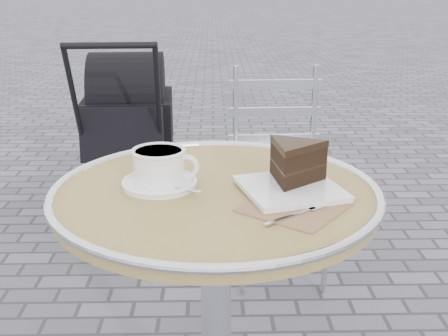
{
  "coord_description": "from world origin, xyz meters",
  "views": [
    {
      "loc": [
        -0.01,
        -1.14,
        1.17
      ],
      "look_at": [
        0.02,
        0.0,
        0.78
      ],
      "focal_mm": 45.0,
      "sensor_mm": 36.0,
      "label": 1
    }
  ],
  "objects_px": {
    "bistro_chair": "(277,148)",
    "baby_stroller": "(128,131)",
    "cappuccino_set": "(160,170)",
    "cafe_table": "(216,257)",
    "cake_plate_set": "(293,168)"
  },
  "relations": [
    {
      "from": "bistro_chair",
      "to": "baby_stroller",
      "type": "distance_m",
      "value": 0.95
    },
    {
      "from": "cappuccino_set",
      "to": "baby_stroller",
      "type": "height_order",
      "value": "baby_stroller"
    },
    {
      "from": "cafe_table",
      "to": "baby_stroller",
      "type": "height_order",
      "value": "baby_stroller"
    },
    {
      "from": "cappuccino_set",
      "to": "bistro_chair",
      "type": "height_order",
      "value": "bistro_chair"
    },
    {
      "from": "cake_plate_set",
      "to": "baby_stroller",
      "type": "bearing_deg",
      "value": 94.33
    },
    {
      "from": "cafe_table",
      "to": "cake_plate_set",
      "type": "xyz_separation_m",
      "value": [
        0.17,
        -0.0,
        0.21
      ]
    },
    {
      "from": "cappuccino_set",
      "to": "cake_plate_set",
      "type": "relative_size",
      "value": 0.52
    },
    {
      "from": "cappuccino_set",
      "to": "bistro_chair",
      "type": "distance_m",
      "value": 1.08
    },
    {
      "from": "cafe_table",
      "to": "cake_plate_set",
      "type": "bearing_deg",
      "value": -0.8
    },
    {
      "from": "cafe_table",
      "to": "cappuccino_set",
      "type": "height_order",
      "value": "cappuccino_set"
    },
    {
      "from": "cappuccino_set",
      "to": "cake_plate_set",
      "type": "distance_m",
      "value": 0.29
    },
    {
      "from": "cappuccino_set",
      "to": "bistro_chair",
      "type": "xyz_separation_m",
      "value": [
        0.37,
        0.98,
        -0.25
      ]
    },
    {
      "from": "cappuccino_set",
      "to": "baby_stroller",
      "type": "distance_m",
      "value": 1.7
    },
    {
      "from": "bistro_chair",
      "to": "baby_stroller",
      "type": "height_order",
      "value": "baby_stroller"
    },
    {
      "from": "cappuccino_set",
      "to": "bistro_chair",
      "type": "bearing_deg",
      "value": 74.0
    }
  ]
}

